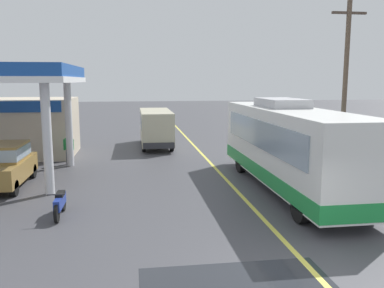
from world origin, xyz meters
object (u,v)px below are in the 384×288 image
at_px(car_at_pump, 5,163).
at_px(minibus_opposing_lane, 156,125).
at_px(coach_bus_main, 289,148).
at_px(motorcycle_parked_forecourt, 60,203).
at_px(pedestrian_near_pump, 69,147).

height_order(car_at_pump, minibus_opposing_lane, minibus_opposing_lane).
bearing_deg(coach_bus_main, minibus_opposing_lane, 112.16).
distance_m(coach_bus_main, minibus_opposing_lane, 12.65).
distance_m(coach_bus_main, motorcycle_parked_forecourt, 9.08).
bearing_deg(pedestrian_near_pump, minibus_opposing_lane, 46.85).
xyz_separation_m(coach_bus_main, motorcycle_parked_forecourt, (-8.72, -2.17, -1.28)).
height_order(coach_bus_main, motorcycle_parked_forecourt, coach_bus_main).
relative_size(coach_bus_main, car_at_pump, 2.63).
distance_m(car_at_pump, minibus_opposing_lane, 11.82).
bearing_deg(coach_bus_main, pedestrian_near_pump, 146.41).
distance_m(minibus_opposing_lane, motorcycle_parked_forecourt, 14.47).
xyz_separation_m(car_at_pump, pedestrian_near_pump, (1.94, 4.33, -0.08)).
relative_size(minibus_opposing_lane, motorcycle_parked_forecourt, 3.41).
height_order(coach_bus_main, pedestrian_near_pump, coach_bus_main).
height_order(coach_bus_main, minibus_opposing_lane, coach_bus_main).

